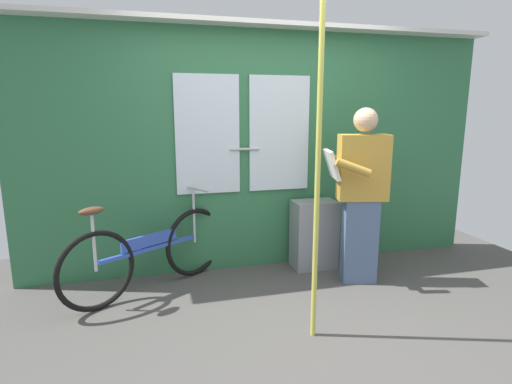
{
  "coord_description": "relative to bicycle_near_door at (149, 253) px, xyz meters",
  "views": [
    {
      "loc": [
        -1.08,
        -2.48,
        1.57
      ],
      "look_at": [
        -0.23,
        0.79,
        0.88
      ],
      "focal_mm": 28.6,
      "sensor_mm": 36.0,
      "label": 1
    }
  ],
  "objects": [
    {
      "name": "train_door_wall",
      "position": [
        1.12,
        0.38,
        0.87
      ],
      "size": [
        4.62,
        0.28,
        2.34
      ],
      "color": "#2D6B42",
      "rests_on": "ground_plane"
    },
    {
      "name": "bicycle_near_door",
      "position": [
        0.0,
        0.0,
        0.0
      ],
      "size": [
        1.4,
        0.9,
        0.86
      ],
      "rotation": [
        0.0,
        0.0,
        0.56
      ],
      "color": "black",
      "rests_on": "ground_plane"
    },
    {
      "name": "passenger_reading_newspaper",
      "position": [
        1.85,
        -0.26,
        0.48
      ],
      "size": [
        0.6,
        0.52,
        1.58
      ],
      "rotation": [
        0.0,
        0.0,
        2.9
      ],
      "color": "slate",
      "rests_on": "ground_plane"
    },
    {
      "name": "ground_plane",
      "position": [
        1.13,
        -0.99,
        -0.37
      ],
      "size": [
        5.62,
        4.35,
        0.04
      ],
      "primitive_type": "cube",
      "color": "#474442"
    },
    {
      "name": "handrail_pole",
      "position": [
        1.1,
        -1.03,
        0.8
      ],
      "size": [
        0.04,
        0.04,
        2.3
      ],
      "primitive_type": "cylinder",
      "color": "#C6C14C",
      "rests_on": "ground_plane"
    },
    {
      "name": "trash_bin_by_wall",
      "position": [
        1.6,
        0.16,
        -0.01
      ],
      "size": [
        0.42,
        0.28,
        0.68
      ],
      "primitive_type": "cube",
      "color": "gray",
      "rests_on": "ground_plane"
    }
  ]
}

